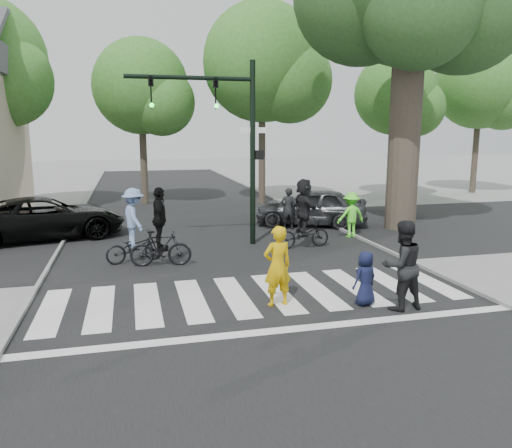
{
  "coord_description": "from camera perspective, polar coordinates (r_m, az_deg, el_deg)",
  "views": [
    {
      "loc": [
        -2.76,
        -9.82,
        3.76
      ],
      "look_at": [
        0.5,
        3.0,
        1.3
      ],
      "focal_mm": 35.0,
      "sensor_mm": 36.0,
      "label": 1
    }
  ],
  "objects": [
    {
      "name": "pedestrian_adult",
      "position": [
        11.03,
        16.34,
        -4.57
      ],
      "size": [
        1.01,
        0.83,
        1.94
      ],
      "primitive_type": "imported",
      "rotation": [
        0.0,
        0.0,
        3.24
      ],
      "color": "black",
      "rests_on": "ground"
    },
    {
      "name": "traffic_signal",
      "position": [
        16.32,
        -3.33,
        11.01
      ],
      "size": [
        4.45,
        0.29,
        6.0
      ],
      "color": "black",
      "rests_on": "ground"
    },
    {
      "name": "bystander_dark",
      "position": [
        19.36,
        3.68,
        1.76
      ],
      "size": [
        0.63,
        0.45,
        1.62
      ],
      "primitive_type": "imported",
      "rotation": [
        0.0,
        0.0,
        3.03
      ],
      "color": "black",
      "rests_on": "ground"
    },
    {
      "name": "cyclist_left",
      "position": [
        14.82,
        -13.74,
        -0.73
      ],
      "size": [
        1.81,
        1.25,
        2.17
      ],
      "color": "black",
      "rests_on": "ground"
    },
    {
      "name": "curb_right",
      "position": [
        17.16,
        13.2,
        -2.23
      ],
      "size": [
        0.1,
        70.0,
        0.1
      ],
      "primitive_type": "cube",
      "color": "gray",
      "rests_on": "ground"
    },
    {
      "name": "cyclist_right",
      "position": [
        16.26,
        5.48,
        0.77
      ],
      "size": [
        1.84,
        1.71,
        2.28
      ],
      "color": "black",
      "rests_on": "ground"
    },
    {
      "name": "bg_tree_2",
      "position": [
        26.54,
        -12.47,
        14.66
      ],
      "size": [
        5.04,
        4.8,
        8.4
      ],
      "color": "brown",
      "rests_on": "ground"
    },
    {
      "name": "bystander_hivis",
      "position": [
        18.2,
        10.79,
        1.02
      ],
      "size": [
        1.12,
        0.73,
        1.62
      ],
      "primitive_type": "imported",
      "rotation": [
        0.0,
        0.0,
        3.27
      ],
      "color": "#5FFF33",
      "rests_on": "ground"
    },
    {
      "name": "car_suv",
      "position": [
        19.15,
        -22.88,
        0.66
      ],
      "size": [
        5.82,
        3.63,
        1.5
      ],
      "primitive_type": "imported",
      "rotation": [
        0.0,
        0.0,
        1.8
      ],
      "color": "black",
      "rests_on": "ground"
    },
    {
      "name": "bg_tree_3",
      "position": [
        26.26,
        1.52,
        17.49
      ],
      "size": [
        6.3,
        6.0,
        10.2
      ],
      "color": "brown",
      "rests_on": "ground"
    },
    {
      "name": "road_stem",
      "position": [
        15.54,
        -3.61,
        -3.47
      ],
      "size": [
        10.0,
        70.0,
        0.01
      ],
      "primitive_type": "cube",
      "color": "black",
      "rests_on": "ground"
    },
    {
      "name": "bg_tree_5",
      "position": [
        33.95,
        24.86,
        13.99
      ],
      "size": [
        5.67,
        5.4,
        9.3
      ],
      "color": "brown",
      "rests_on": "ground"
    },
    {
      "name": "ground",
      "position": [
        10.88,
        1.36,
        -9.7
      ],
      "size": [
        120.0,
        120.0,
        0.0
      ],
      "primitive_type": "plane",
      "color": "gray",
      "rests_on": "ground"
    },
    {
      "name": "bg_tree_4",
      "position": [
        30.03,
        16.19,
        13.71
      ],
      "size": [
        4.83,
        4.6,
        8.15
      ],
      "color": "brown",
      "rests_on": "ground"
    },
    {
      "name": "pedestrian_child",
      "position": [
        11.19,
        12.39,
        -6.09
      ],
      "size": [
        0.68,
        0.55,
        1.21
      ],
      "primitive_type": "imported",
      "rotation": [
        0.0,
        0.0,
        3.45
      ],
      "color": "#121735",
      "rests_on": "ground"
    },
    {
      "name": "road_cross",
      "position": [
        18.42,
        -5.35,
        -1.27
      ],
      "size": [
        70.0,
        10.0,
        0.01
      ],
      "primitive_type": "cube",
      "color": "black",
      "rests_on": "ground"
    },
    {
      "name": "cyclist_mid",
      "position": [
        14.23,
        -10.9,
        -1.16
      ],
      "size": [
        1.77,
        1.09,
        2.25
      ],
      "color": "black",
      "rests_on": "ground"
    },
    {
      "name": "curb_left",
      "position": [
        15.45,
        -22.4,
        -4.17
      ],
      "size": [
        0.1,
        70.0,
        0.1
      ],
      "primitive_type": "cube",
      "color": "gray",
      "rests_on": "ground"
    },
    {
      "name": "crosswalk",
      "position": [
        11.47,
        0.46,
        -8.56
      ],
      "size": [
        10.0,
        3.85,
        0.01
      ],
      "color": "silver",
      "rests_on": "ground"
    },
    {
      "name": "car_grey",
      "position": [
        20.26,
        6.3,
        1.95
      ],
      "size": [
        4.8,
        3.43,
        1.52
      ],
      "primitive_type": "imported",
      "rotation": [
        0.0,
        0.0,
        -1.98
      ],
      "color": "#2F3033",
      "rests_on": "ground"
    },
    {
      "name": "pedestrian_woman",
      "position": [
        10.84,
        2.47,
        -4.84
      ],
      "size": [
        0.71,
        0.52,
        1.78
      ],
      "primitive_type": "imported",
      "rotation": [
        0.0,
        0.0,
        3.3
      ],
      "color": "#D8A508",
      "rests_on": "ground"
    }
  ]
}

